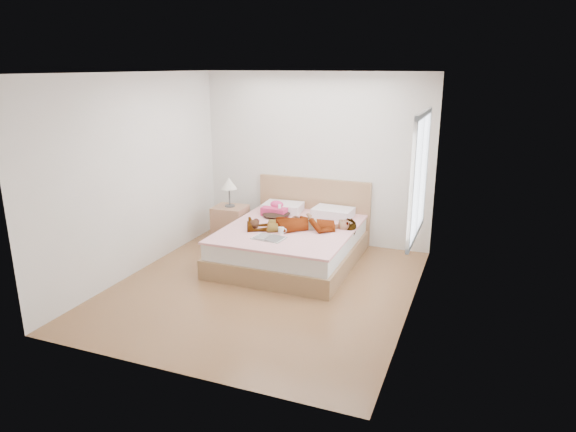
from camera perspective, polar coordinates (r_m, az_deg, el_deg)
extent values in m
plane|color=#522C19|center=(6.51, -2.74, -7.90)|extent=(4.00, 4.00, 0.00)
imported|color=silver|center=(7.06, 1.60, -0.59)|extent=(1.63, 1.11, 0.21)
ellipsoid|color=black|center=(7.68, -1.27, 0.29)|extent=(0.47, 0.54, 0.07)
cube|color=silver|center=(7.58, -0.93, 1.08)|extent=(0.07, 0.09, 0.05)
plane|color=white|center=(5.93, -3.10, 15.63)|extent=(4.00, 4.00, 0.00)
plane|color=silver|center=(7.92, 3.04, 6.37)|extent=(3.60, 0.00, 3.60)
plane|color=white|center=(4.41, -13.58, -2.27)|extent=(3.60, 0.00, 3.60)
plane|color=silver|center=(7.01, -16.51, 4.39)|extent=(0.00, 4.00, 4.00)
plane|color=silver|center=(5.62, 14.10, 1.70)|extent=(0.00, 4.00, 4.00)
cube|color=white|center=(5.87, 14.39, 4.30)|extent=(0.02, 1.10, 1.30)
cube|color=silver|center=(5.30, 13.58, 3.11)|extent=(0.04, 0.06, 1.42)
cube|color=silver|center=(6.43, 15.06, 5.29)|extent=(0.04, 0.06, 1.42)
cube|color=silver|center=(6.04, 13.94, -2.01)|extent=(0.04, 1.22, 0.06)
cube|color=silver|center=(5.77, 14.87, 10.92)|extent=(0.04, 1.22, 0.06)
cube|color=silver|center=(5.87, 14.35, 4.31)|extent=(0.03, 0.04, 1.30)
cube|color=olive|center=(7.27, 0.29, -4.10)|extent=(1.78, 2.08, 0.26)
cube|color=silver|center=(7.19, 0.29, -2.31)|extent=(1.70, 2.00, 0.22)
cube|color=white|center=(7.15, 0.29, -1.36)|extent=(1.74, 2.04, 0.03)
cube|color=olive|center=(8.06, 2.87, 0.71)|extent=(1.80, 0.07, 1.00)
cube|color=white|center=(7.91, -0.54, 0.99)|extent=(0.61, 0.44, 0.13)
cube|color=white|center=(7.66, 5.02, 0.41)|extent=(0.60, 0.43, 0.13)
cube|color=#D23967|center=(7.74, -1.35, 0.60)|extent=(0.39, 0.32, 0.12)
ellipsoid|color=#E33D8B|center=(7.77, -1.25, 1.29)|extent=(0.28, 0.25, 0.11)
cube|color=white|center=(6.69, -2.17, -2.47)|extent=(0.43, 0.31, 0.01)
cube|color=white|center=(6.74, -2.94, -2.26)|extent=(0.23, 0.29, 0.02)
cube|color=#282828|center=(6.64, -1.37, -2.53)|extent=(0.23, 0.29, 0.02)
cylinder|color=white|center=(6.86, -0.77, -1.63)|extent=(0.10, 0.10, 0.09)
torus|color=white|center=(6.85, -0.42, -1.62)|extent=(0.07, 0.03, 0.06)
cylinder|color=black|center=(6.85, -0.77, -1.34)|extent=(0.08, 0.08, 0.00)
ellipsoid|color=black|center=(7.10, -3.79, -0.89)|extent=(0.15, 0.17, 0.12)
ellipsoid|color=#EFDFC7|center=(7.09, -3.83, -0.85)|extent=(0.08, 0.09, 0.06)
sphere|color=black|center=(7.18, -3.55, -0.62)|extent=(0.09, 0.09, 0.09)
sphere|color=pink|center=(7.21, -3.72, -0.40)|extent=(0.03, 0.03, 0.03)
sphere|color=pink|center=(7.19, -3.24, -0.44)|extent=(0.03, 0.03, 0.03)
ellipsoid|color=black|center=(7.09, -4.28, -1.16)|extent=(0.04, 0.06, 0.03)
ellipsoid|color=black|center=(7.06, -3.50, -1.23)|extent=(0.04, 0.06, 0.03)
cube|color=#906542|center=(8.02, -6.41, -0.98)|extent=(0.51, 0.46, 0.59)
cylinder|color=#464646|center=(7.93, -6.48, 1.13)|extent=(0.16, 0.16, 0.02)
cylinder|color=#4C4C4C|center=(7.89, -6.52, 2.18)|extent=(0.03, 0.03, 0.30)
cone|color=silver|center=(7.85, -6.56, 3.63)|extent=(0.25, 0.25, 0.17)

